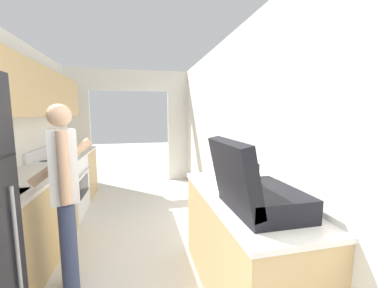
# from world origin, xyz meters

# --- Properties ---
(wall_right) EXTENTS (0.06, 7.05, 2.50)m
(wall_right) POSITION_xyz_m (1.32, 1.72, 1.25)
(wall_right) COLOR silver
(wall_right) RESTS_ON ground_plane
(wall_far_with_doorway) EXTENTS (2.97, 0.06, 2.50)m
(wall_far_with_doorway) POSITION_xyz_m (0.00, 4.68, 1.44)
(wall_far_with_doorway) COLOR silver
(wall_far_with_doorway) RESTS_ON ground_plane
(counter_left) EXTENTS (0.62, 3.35, 0.89)m
(counter_left) POSITION_xyz_m (-0.99, 2.52, 0.45)
(counter_left) COLOR tan
(counter_left) RESTS_ON ground_plane
(counter_right) EXTENTS (0.62, 1.52, 0.89)m
(counter_right) POSITION_xyz_m (0.99, 0.96, 0.45)
(counter_right) COLOR tan
(counter_right) RESTS_ON ground_plane
(range_oven) EXTENTS (0.66, 0.79, 1.03)m
(range_oven) POSITION_xyz_m (-0.98, 3.02, 0.45)
(range_oven) COLOR white
(range_oven) RESTS_ON ground_plane
(person) EXTENTS (0.52, 0.45, 1.62)m
(person) POSITION_xyz_m (-0.45, 1.34, 0.87)
(person) COLOR #384266
(person) RESTS_ON ground_plane
(suitcase) EXTENTS (0.52, 0.61, 0.49)m
(suitcase) POSITION_xyz_m (0.91, 0.65, 1.03)
(suitcase) COLOR black
(suitcase) RESTS_ON counter_right
(book_stack) EXTENTS (0.23, 0.25, 0.05)m
(book_stack) POSITION_xyz_m (0.98, 1.12, 0.92)
(book_stack) COLOR gold
(book_stack) RESTS_ON counter_right
(knife) EXTENTS (0.09, 0.32, 0.02)m
(knife) POSITION_xyz_m (-0.99, 3.64, 0.90)
(knife) COLOR #B7B7BC
(knife) RESTS_ON counter_left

